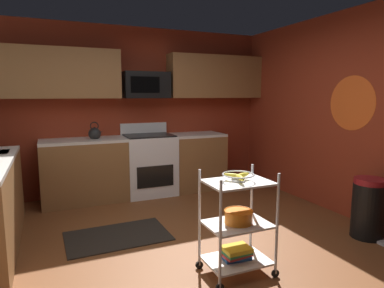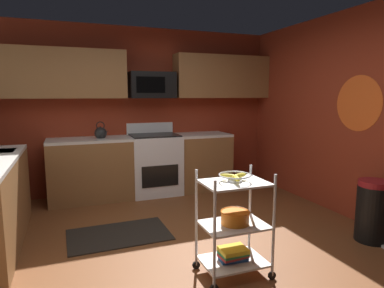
% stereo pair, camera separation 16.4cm
% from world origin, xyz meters
% --- Properties ---
extents(floor, '(4.40, 4.80, 0.04)m').
position_xyz_m(floor, '(0.00, 0.00, -0.02)').
color(floor, brown).
rests_on(floor, ground).
extents(wall_back, '(4.52, 0.06, 2.60)m').
position_xyz_m(wall_back, '(0.00, 2.43, 1.30)').
color(wall_back, maroon).
rests_on(wall_back, ground).
extents(wall_right, '(0.06, 4.80, 2.60)m').
position_xyz_m(wall_right, '(2.23, 0.00, 1.30)').
color(wall_right, maroon).
rests_on(wall_right, ground).
extents(wall_flower_decal, '(0.00, 0.67, 0.67)m').
position_xyz_m(wall_flower_decal, '(2.20, 0.14, 1.45)').
color(wall_flower_decal, '#E5591E').
extents(counter_run, '(3.60, 2.54, 0.92)m').
position_xyz_m(counter_run, '(-0.79, 1.58, 0.46)').
color(counter_run, brown).
rests_on(counter_run, ground).
extents(oven_range, '(0.76, 0.65, 1.10)m').
position_xyz_m(oven_range, '(0.17, 2.10, 0.48)').
color(oven_range, white).
rests_on(oven_range, ground).
extents(upper_cabinets, '(4.40, 0.33, 0.70)m').
position_xyz_m(upper_cabinets, '(-0.04, 2.23, 1.85)').
color(upper_cabinets, brown).
extents(microwave, '(0.70, 0.39, 0.40)m').
position_xyz_m(microwave, '(0.17, 2.21, 1.70)').
color(microwave, black).
extents(rolling_cart, '(0.61, 0.41, 0.91)m').
position_xyz_m(rolling_cart, '(0.19, -0.52, 0.45)').
color(rolling_cart, silver).
rests_on(rolling_cart, ground).
extents(fruit_bowl, '(0.27, 0.27, 0.07)m').
position_xyz_m(fruit_bowl, '(0.19, -0.52, 0.88)').
color(fruit_bowl, silver).
rests_on(fruit_bowl, rolling_cart).
extents(mixing_bowl_large, '(0.25, 0.25, 0.11)m').
position_xyz_m(mixing_bowl_large, '(0.20, -0.52, 0.52)').
color(mixing_bowl_large, orange).
rests_on(mixing_bowl_large, rolling_cart).
extents(book_stack, '(0.25, 0.18, 0.11)m').
position_xyz_m(book_stack, '(0.19, -0.52, 0.19)').
color(book_stack, '#1E4C8C').
rests_on(book_stack, rolling_cart).
extents(kettle, '(0.21, 0.18, 0.26)m').
position_xyz_m(kettle, '(-0.64, 2.10, 1.00)').
color(kettle, black).
rests_on(kettle, counter_run).
extents(trash_can, '(0.34, 0.42, 0.66)m').
position_xyz_m(trash_can, '(1.90, -0.43, 0.33)').
color(trash_can, black).
rests_on(trash_can, ground).
extents(floor_rug, '(1.11, 0.72, 0.01)m').
position_xyz_m(floor_rug, '(-0.62, 0.66, 0.01)').
color(floor_rug, black).
rests_on(floor_rug, ground).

